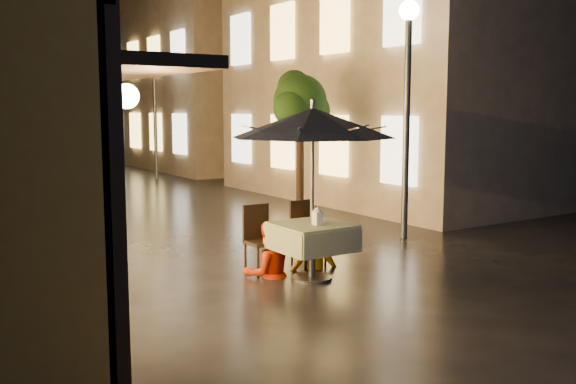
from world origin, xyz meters
TOP-DOWN VIEW (x-y plane):
  - ground at (0.00, 0.00)m, footprint 90.00×90.00m
  - east_building_near at (7.49, 6.50)m, footprint 7.30×9.30m
  - east_building_far at (7.49, 18.00)m, footprint 7.30×10.30m
  - street_tree at (2.41, 4.51)m, footprint 1.43×1.20m
  - streetlamp_near at (3.00, 2.00)m, footprint 0.36×0.36m
  - streetlamp_far at (3.00, 14.00)m, footprint 0.36×0.36m
  - cafe_table at (-0.09, 0.56)m, footprint 0.99×0.99m
  - patio_umbrella at (-0.09, 0.56)m, footprint 2.24×2.24m
  - cafe_chair_left at (-0.49, 1.29)m, footprint 0.42×0.42m
  - cafe_chair_right at (0.31, 1.29)m, footprint 0.42×0.42m
  - table_lantern at (-0.09, 0.43)m, footprint 0.16×0.16m
  - person_orange at (-0.48, 1.07)m, footprint 0.83×0.70m
  - person_yellow at (0.31, 1.09)m, footprint 1.04×0.77m
  - bicycle_0 at (-2.67, 4.17)m, footprint 1.59×0.80m
  - bicycle_1 at (-2.69, 4.69)m, footprint 1.68×0.52m
  - bicycle_2 at (-2.58, 5.75)m, footprint 1.91×1.29m
  - bicycle_3 at (-2.81, 5.92)m, footprint 1.63×0.66m
  - bicycle_4 at (-2.52, 7.24)m, footprint 1.63×0.67m
  - bicycle_5 at (-2.70, 8.16)m, footprint 1.67×0.64m
  - bicycle_6 at (-2.31, 8.96)m, footprint 1.79×1.01m

SIDE VIEW (x-z plane):
  - ground at x=0.00m, z-range 0.00..0.00m
  - bicycle_0 at x=-2.67m, z-range 0.00..0.80m
  - bicycle_4 at x=-2.52m, z-range 0.00..0.84m
  - bicycle_6 at x=-2.31m, z-range 0.00..0.89m
  - bicycle_2 at x=-2.58m, z-range 0.00..0.95m
  - bicycle_3 at x=-2.81m, z-range 0.00..0.95m
  - bicycle_5 at x=-2.70m, z-range 0.00..0.98m
  - bicycle_1 at x=-2.69m, z-range 0.00..1.00m
  - cafe_chair_left at x=-0.49m, z-range 0.05..1.03m
  - cafe_chair_right at x=0.31m, z-range 0.05..1.03m
  - cafe_table at x=-0.09m, z-range 0.20..0.98m
  - person_yellow at x=0.31m, z-range 0.00..1.44m
  - person_orange at x=-0.48m, z-range 0.00..1.51m
  - table_lantern at x=-0.09m, z-range 0.79..1.04m
  - patio_umbrella at x=-0.09m, z-range 0.92..3.38m
  - street_tree at x=2.41m, z-range 0.85..4.00m
  - streetlamp_near at x=3.00m, z-range 0.80..5.03m
  - streetlamp_far at x=3.00m, z-range 0.80..5.03m
  - east_building_near at x=7.49m, z-range 0.01..6.81m
  - east_building_far at x=7.49m, z-range 0.01..7.31m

